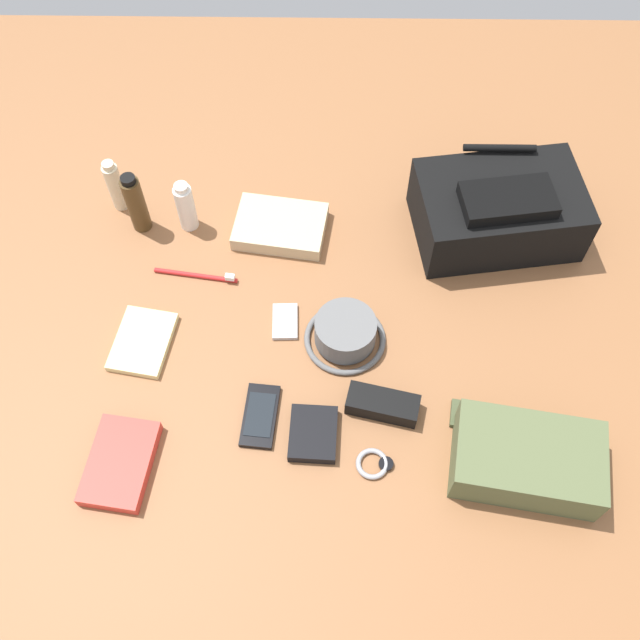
# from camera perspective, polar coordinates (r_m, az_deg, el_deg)

# --- Properties ---
(ground_plane) EXTENTS (2.64, 2.02, 0.02)m
(ground_plane) POSITION_cam_1_polar(r_m,az_deg,el_deg) (1.55, 0.00, -0.99)
(ground_plane) COLOR brown
(ground_plane) RESTS_ON ground
(backpack) EXTENTS (0.38, 0.28, 0.17)m
(backpack) POSITION_cam_1_polar(r_m,az_deg,el_deg) (1.67, 13.65, 8.31)
(backpack) COLOR black
(backpack) RESTS_ON ground_plane
(toiletry_pouch) EXTENTS (0.29, 0.24, 0.09)m
(toiletry_pouch) POSITION_cam_1_polar(r_m,az_deg,el_deg) (1.42, 15.73, -10.27)
(toiletry_pouch) COLOR #56603D
(toiletry_pouch) RESTS_ON ground_plane
(bucket_hat) EXTENTS (0.17, 0.17, 0.07)m
(bucket_hat) POSITION_cam_1_polar(r_m,az_deg,el_deg) (1.50, 1.97, -1.03)
(bucket_hat) COLOR slate
(bucket_hat) RESTS_ON ground_plane
(lotion_bottle) EXTENTS (0.04, 0.04, 0.14)m
(lotion_bottle) POSITION_cam_1_polar(r_m,az_deg,el_deg) (1.74, -15.59, 10.00)
(lotion_bottle) COLOR beige
(lotion_bottle) RESTS_ON ground_plane
(cologne_bottle) EXTENTS (0.04, 0.04, 0.16)m
(cologne_bottle) POSITION_cam_1_polar(r_m,az_deg,el_deg) (1.68, -14.09, 8.77)
(cologne_bottle) COLOR #473319
(cologne_bottle) RESTS_ON ground_plane
(toothpaste_tube) EXTENTS (0.04, 0.04, 0.13)m
(toothpaste_tube) POSITION_cam_1_polar(r_m,az_deg,el_deg) (1.67, -10.38, 8.65)
(toothpaste_tube) COLOR white
(toothpaste_tube) RESTS_ON ground_plane
(paperback_novel) EXTENTS (0.14, 0.19, 0.03)m
(paperback_novel) POSITION_cam_1_polar(r_m,az_deg,el_deg) (1.45, -15.23, -10.67)
(paperback_novel) COLOR red
(paperback_novel) RESTS_ON ground_plane
(cell_phone) EXTENTS (0.08, 0.14, 0.01)m
(cell_phone) POSITION_cam_1_polar(r_m,az_deg,el_deg) (1.45, -4.67, -7.41)
(cell_phone) COLOR black
(cell_phone) RESTS_ON ground_plane
(media_player) EXTENTS (0.05, 0.09, 0.01)m
(media_player) POSITION_cam_1_polar(r_m,az_deg,el_deg) (1.54, -2.73, -0.13)
(media_player) COLOR #B7B7BC
(media_player) RESTS_ON ground_plane
(wristwatch) EXTENTS (0.07, 0.06, 0.01)m
(wristwatch) POSITION_cam_1_polar(r_m,az_deg,el_deg) (1.41, 4.21, -11.06)
(wristwatch) COLOR #99999E
(wristwatch) RESTS_ON ground_plane
(toothbrush) EXTENTS (0.18, 0.04, 0.02)m
(toothbrush) POSITION_cam_1_polar(r_m,az_deg,el_deg) (1.62, -9.26, 3.42)
(toothbrush) COLOR red
(toothbrush) RESTS_ON ground_plane
(wallet) EXTENTS (0.10, 0.11, 0.02)m
(wallet) POSITION_cam_1_polar(r_m,az_deg,el_deg) (1.42, -0.53, -8.81)
(wallet) COLOR black
(wallet) RESTS_ON ground_plane
(notepad) EXTENTS (0.13, 0.17, 0.02)m
(notepad) POSITION_cam_1_polar(r_m,az_deg,el_deg) (1.56, -13.59, -1.65)
(notepad) COLOR beige
(notepad) RESTS_ON ground_plane
(folded_towel) EXTENTS (0.22, 0.17, 0.04)m
(folded_towel) POSITION_cam_1_polar(r_m,az_deg,el_deg) (1.67, -3.10, 7.26)
(folded_towel) COLOR #C6B289
(folded_towel) RESTS_ON ground_plane
(sunglasses_case) EXTENTS (0.15, 0.09, 0.04)m
(sunglasses_case) POSITION_cam_1_polar(r_m,az_deg,el_deg) (1.44, 4.88, -6.54)
(sunglasses_case) COLOR black
(sunglasses_case) RESTS_ON ground_plane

